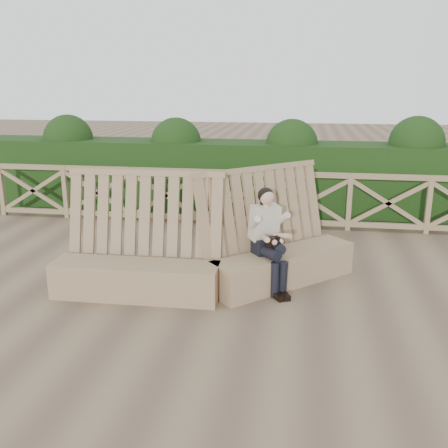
# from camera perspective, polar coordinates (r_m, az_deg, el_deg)

# --- Properties ---
(ground) EXTENTS (60.00, 60.00, 0.00)m
(ground) POSITION_cam_1_polar(r_m,az_deg,el_deg) (6.65, -2.74, -8.33)
(ground) COLOR brown
(ground) RESTS_ON ground
(bench) EXTENTS (3.96, 2.15, 1.60)m
(bench) POSITION_cam_1_polar(r_m,az_deg,el_deg) (6.79, -1.50, -4.10)
(bench) COLOR olive
(bench) RESTS_ON ground
(woman) EXTENTS (0.65, 0.83, 1.38)m
(woman) POSITION_cam_1_polar(r_m,az_deg,el_deg) (6.73, 5.11, -1.23)
(woman) COLOR black
(woman) RESTS_ON ground
(guardrail) EXTENTS (10.10, 0.09, 1.10)m
(guardrail) POSITION_cam_1_polar(r_m,az_deg,el_deg) (9.76, 1.44, 3.01)
(guardrail) COLOR #7F6649
(guardrail) RESTS_ON ground
(hedge) EXTENTS (12.00, 1.20, 1.50)m
(hedge) POSITION_cam_1_polar(r_m,az_deg,el_deg) (10.89, 2.31, 5.41)
(hedge) COLOR black
(hedge) RESTS_ON ground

